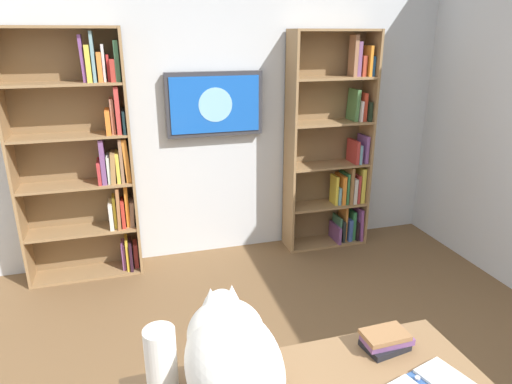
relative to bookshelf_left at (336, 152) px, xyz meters
name	(u,v)px	position (x,y,z in m)	size (l,w,h in m)	color
wall_back	(205,107)	(1.19, -0.17, 0.44)	(4.52, 0.06, 2.70)	silver
bookshelf_left	(336,152)	(0.00, 0.00, 0.00)	(0.78, 0.28, 1.98)	#937047
bookshelf_right	(88,158)	(2.17, 0.00, 0.11)	(0.90, 0.28, 2.00)	#937047
wall_mounted_tv	(215,104)	(1.12, -0.08, 0.47)	(0.83, 0.07, 0.54)	#333338
cat	(231,354)	(1.58, 2.47, 0.01)	(0.34, 0.65, 0.36)	white
paper_towel_roll	(161,363)	(1.81, 2.40, -0.03)	(0.11, 0.11, 0.27)	white
desk_book_stack	(386,340)	(0.92, 2.39, -0.13)	(0.20, 0.15, 0.08)	black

